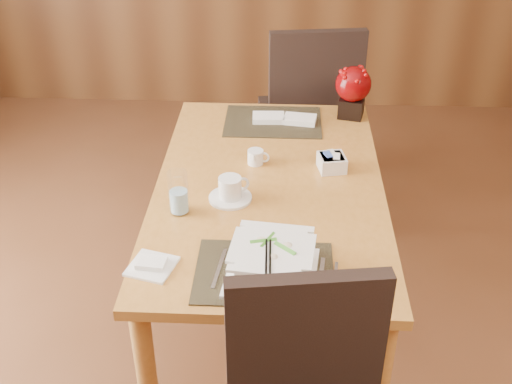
{
  "coord_description": "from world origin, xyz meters",
  "views": [
    {
      "loc": [
        0.05,
        -1.56,
        2.09
      ],
      "look_at": [
        -0.04,
        0.35,
        0.87
      ],
      "focal_mm": 45.0,
      "sensor_mm": 36.0,
      "label": 1
    }
  ],
  "objects_px": {
    "dining_table": "(269,204)",
    "berry_decor": "(353,89)",
    "creamer_jug": "(255,157)",
    "sugar_caddy": "(332,163)",
    "coffee_cup": "(230,190)",
    "bread_plate": "(152,266)",
    "far_chair": "(310,108)",
    "water_glass": "(178,193)",
    "soup_setting": "(272,262)"
  },
  "relations": [
    {
      "from": "coffee_cup",
      "to": "berry_decor",
      "type": "relative_size",
      "value": 0.67
    },
    {
      "from": "water_glass",
      "to": "coffee_cup",
      "type": "bearing_deg",
      "value": 28.04
    },
    {
      "from": "dining_table",
      "to": "water_glass",
      "type": "distance_m",
      "value": 0.43
    },
    {
      "from": "dining_table",
      "to": "bread_plate",
      "type": "xyz_separation_m",
      "value": [
        -0.37,
        -0.54,
        0.1
      ]
    },
    {
      "from": "berry_decor",
      "to": "sugar_caddy",
      "type": "bearing_deg",
      "value": -103.04
    },
    {
      "from": "coffee_cup",
      "to": "creamer_jug",
      "type": "bearing_deg",
      "value": 73.33
    },
    {
      "from": "coffee_cup",
      "to": "far_chair",
      "type": "xyz_separation_m",
      "value": [
        0.34,
        1.13,
        -0.18
      ]
    },
    {
      "from": "sugar_caddy",
      "to": "berry_decor",
      "type": "height_order",
      "value": "berry_decor"
    },
    {
      "from": "coffee_cup",
      "to": "far_chair",
      "type": "bearing_deg",
      "value": 73.31
    },
    {
      "from": "dining_table",
      "to": "sugar_caddy",
      "type": "distance_m",
      "value": 0.31
    },
    {
      "from": "bread_plate",
      "to": "water_glass",
      "type": "bearing_deg",
      "value": 82.31
    },
    {
      "from": "water_glass",
      "to": "bread_plate",
      "type": "height_order",
      "value": "water_glass"
    },
    {
      "from": "water_glass",
      "to": "berry_decor",
      "type": "xyz_separation_m",
      "value": [
        0.69,
        0.85,
        0.05
      ]
    },
    {
      "from": "soup_setting",
      "to": "berry_decor",
      "type": "bearing_deg",
      "value": 80.52
    },
    {
      "from": "bread_plate",
      "to": "far_chair",
      "type": "relative_size",
      "value": 0.13
    },
    {
      "from": "water_glass",
      "to": "sugar_caddy",
      "type": "distance_m",
      "value": 0.67
    },
    {
      "from": "water_glass",
      "to": "berry_decor",
      "type": "height_order",
      "value": "berry_decor"
    },
    {
      "from": "far_chair",
      "to": "dining_table",
      "type": "bearing_deg",
      "value": 71.43
    },
    {
      "from": "sugar_caddy",
      "to": "dining_table",
      "type": "bearing_deg",
      "value": -153.39
    },
    {
      "from": "soup_setting",
      "to": "sugar_caddy",
      "type": "height_order",
      "value": "soup_setting"
    },
    {
      "from": "sugar_caddy",
      "to": "far_chair",
      "type": "relative_size",
      "value": 0.1
    },
    {
      "from": "creamer_jug",
      "to": "bread_plate",
      "type": "xyz_separation_m",
      "value": [
        -0.31,
        -0.7,
        -0.03
      ]
    },
    {
      "from": "dining_table",
      "to": "soup_setting",
      "type": "height_order",
      "value": "soup_setting"
    },
    {
      "from": "water_glass",
      "to": "creamer_jug",
      "type": "height_order",
      "value": "water_glass"
    },
    {
      "from": "dining_table",
      "to": "far_chair",
      "type": "height_order",
      "value": "far_chair"
    },
    {
      "from": "creamer_jug",
      "to": "bread_plate",
      "type": "distance_m",
      "value": 0.76
    },
    {
      "from": "coffee_cup",
      "to": "far_chair",
      "type": "distance_m",
      "value": 1.19
    },
    {
      "from": "berry_decor",
      "to": "far_chair",
      "type": "height_order",
      "value": "far_chair"
    },
    {
      "from": "coffee_cup",
      "to": "soup_setting",
      "type": "bearing_deg",
      "value": -69.03
    },
    {
      "from": "sugar_caddy",
      "to": "bread_plate",
      "type": "relative_size",
      "value": 0.74
    },
    {
      "from": "coffee_cup",
      "to": "water_glass",
      "type": "bearing_deg",
      "value": -151.96
    },
    {
      "from": "coffee_cup",
      "to": "sugar_caddy",
      "type": "height_order",
      "value": "coffee_cup"
    },
    {
      "from": "soup_setting",
      "to": "coffee_cup",
      "type": "distance_m",
      "value": 0.48
    },
    {
      "from": "creamer_jug",
      "to": "far_chair",
      "type": "xyz_separation_m",
      "value": [
        0.26,
        0.85,
        -0.17
      ]
    },
    {
      "from": "water_glass",
      "to": "bread_plate",
      "type": "relative_size",
      "value": 1.2
    },
    {
      "from": "dining_table",
      "to": "berry_decor",
      "type": "xyz_separation_m",
      "value": [
        0.37,
        0.63,
        0.24
      ]
    },
    {
      "from": "coffee_cup",
      "to": "dining_table",
      "type": "bearing_deg",
      "value": 38.71
    },
    {
      "from": "dining_table",
      "to": "berry_decor",
      "type": "height_order",
      "value": "berry_decor"
    },
    {
      "from": "sugar_caddy",
      "to": "far_chair",
      "type": "bearing_deg",
      "value": 93.81
    },
    {
      "from": "dining_table",
      "to": "sugar_caddy",
      "type": "bearing_deg",
      "value": 26.61
    },
    {
      "from": "soup_setting",
      "to": "dining_table",
      "type": "bearing_deg",
      "value": 99.07
    },
    {
      "from": "soup_setting",
      "to": "creamer_jug",
      "type": "distance_m",
      "value": 0.73
    },
    {
      "from": "dining_table",
      "to": "sugar_caddy",
      "type": "height_order",
      "value": "sugar_caddy"
    },
    {
      "from": "dining_table",
      "to": "creamer_jug",
      "type": "bearing_deg",
      "value": 111.66
    },
    {
      "from": "soup_setting",
      "to": "berry_decor",
      "type": "relative_size",
      "value": 1.28
    },
    {
      "from": "bread_plate",
      "to": "far_chair",
      "type": "bearing_deg",
      "value": 70.06
    },
    {
      "from": "creamer_jug",
      "to": "berry_decor",
      "type": "distance_m",
      "value": 0.65
    },
    {
      "from": "creamer_jug",
      "to": "sugar_caddy",
      "type": "distance_m",
      "value": 0.32
    },
    {
      "from": "dining_table",
      "to": "bread_plate",
      "type": "bearing_deg",
      "value": -124.49
    },
    {
      "from": "water_glass",
      "to": "sugar_caddy",
      "type": "height_order",
      "value": "water_glass"
    }
  ]
}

